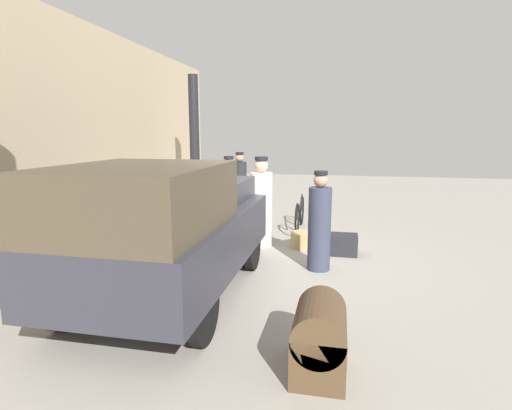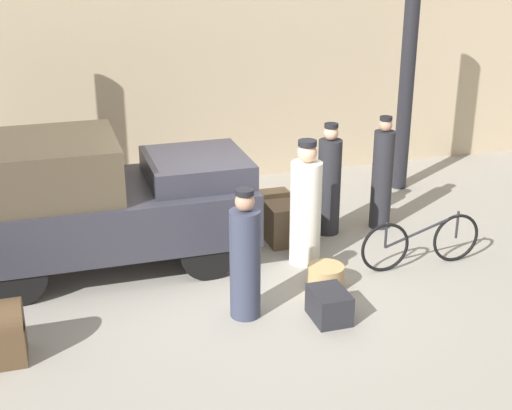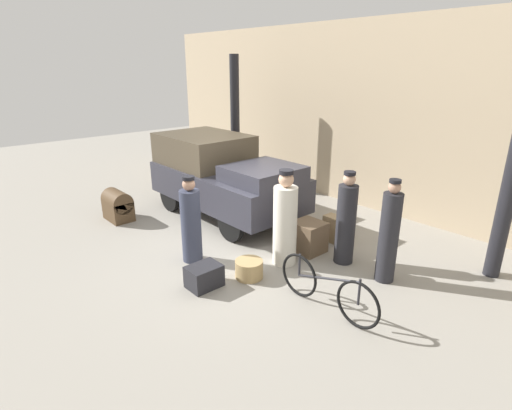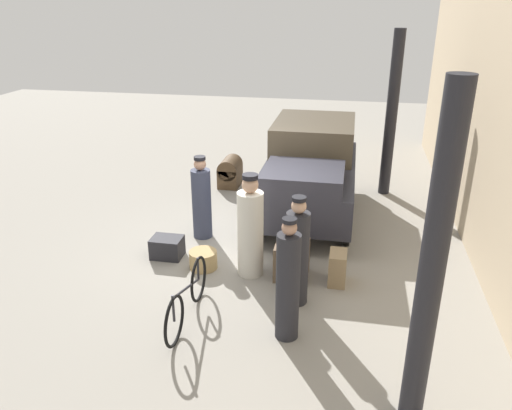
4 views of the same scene
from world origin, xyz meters
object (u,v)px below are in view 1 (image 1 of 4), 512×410
at_px(suitcase_small_leather, 193,228).
at_px(trunk_barrel_dark, 320,337).
at_px(conductor_in_dark_uniform, 229,199).
at_px(porter_with_bicycle, 319,225).
at_px(wicker_basket, 303,240).
at_px(porter_lifting_near_truck, 240,192).
at_px(porter_carrying_trunk, 261,206).
at_px(suitcase_black_upright, 227,229).
at_px(bicycle, 300,214).
at_px(trunk_umber_medium, 342,244).
at_px(truck, 168,226).

bearing_deg(suitcase_small_leather, trunk_barrel_dark, -145.94).
height_order(conductor_in_dark_uniform, porter_with_bicycle, conductor_in_dark_uniform).
height_order(wicker_basket, porter_lifting_near_truck, porter_lifting_near_truck).
xyz_separation_m(porter_lifting_near_truck, suitcase_small_leather, (-1.54, 0.62, -0.55)).
bearing_deg(porter_with_bicycle, porter_carrying_trunk, 44.56).
xyz_separation_m(wicker_basket, suitcase_small_leather, (0.05, 2.29, 0.12)).
height_order(porter_carrying_trunk, porter_with_bicycle, porter_carrying_trunk).
height_order(suitcase_small_leather, suitcase_black_upright, suitcase_black_upright).
bearing_deg(conductor_in_dark_uniform, suitcase_small_leather, 138.41).
bearing_deg(suitcase_black_upright, trunk_barrel_dark, -153.37).
xyz_separation_m(bicycle, porter_with_bicycle, (-2.69, -0.58, 0.38)).
xyz_separation_m(wicker_basket, conductor_in_dark_uniform, (0.72, 1.69, 0.64)).
height_order(bicycle, porter_with_bicycle, porter_with_bicycle).
height_order(trunk_umber_medium, suitcase_black_upright, suitcase_black_upright).
bearing_deg(suitcase_black_upright, conductor_in_dark_uniform, 12.20).
relative_size(bicycle, trunk_umber_medium, 3.29).
distance_m(porter_lifting_near_truck, trunk_barrel_dark, 6.12).
height_order(porter_lifting_near_truck, trunk_umber_medium, porter_lifting_near_truck).
bearing_deg(suitcase_black_upright, porter_with_bicycle, -122.17).
height_order(truck, trunk_barrel_dark, truck).
distance_m(bicycle, porter_with_bicycle, 2.78).
bearing_deg(suitcase_black_upright, porter_lifting_near_truck, 4.80).
distance_m(bicycle, wicker_basket, 1.53).
xyz_separation_m(porter_with_bicycle, trunk_barrel_dark, (-2.91, -0.16, -0.39)).
relative_size(porter_carrying_trunk, conductor_in_dark_uniform, 1.02).
xyz_separation_m(porter_carrying_trunk, suitcase_black_upright, (-0.03, 0.69, -0.50)).
relative_size(porter_with_bicycle, trunk_umber_medium, 2.97).
xyz_separation_m(porter_lifting_near_truck, trunk_umber_medium, (-1.86, -2.42, -0.64)).
height_order(trunk_umber_medium, trunk_barrel_dark, trunk_barrel_dark).
bearing_deg(suitcase_small_leather, conductor_in_dark_uniform, -41.59).
bearing_deg(trunk_barrel_dark, conductor_in_dark_uniform, 24.63).
xyz_separation_m(truck, trunk_barrel_dark, (-1.32, -2.07, -0.66)).
height_order(conductor_in_dark_uniform, porter_lifting_near_truck, porter_lifting_near_truck).
height_order(wicker_basket, porter_carrying_trunk, porter_carrying_trunk).
bearing_deg(conductor_in_dark_uniform, trunk_umber_medium, -112.03).
distance_m(porter_with_bicycle, suitcase_small_leather, 2.97).
distance_m(bicycle, conductor_in_dark_uniform, 1.72).
bearing_deg(conductor_in_dark_uniform, trunk_barrel_dark, -155.37).
bearing_deg(porter_with_bicycle, conductor_in_dark_uniform, 46.90).
bearing_deg(porter_lifting_near_truck, conductor_in_dark_uniform, 178.47).
relative_size(conductor_in_dark_uniform, porter_with_bicycle, 1.06).
height_order(porter_with_bicycle, trunk_umber_medium, porter_with_bicycle).
height_order(bicycle, trunk_barrel_dark, bicycle).
bearing_deg(wicker_basket, truck, 150.89).
bearing_deg(porter_with_bicycle, trunk_umber_medium, -22.45).
bearing_deg(porter_carrying_trunk, suitcase_black_upright, 92.24).
distance_m(bicycle, porter_carrying_trunk, 1.66).
xyz_separation_m(conductor_in_dark_uniform, suitcase_black_upright, (-0.73, -0.16, -0.49)).
bearing_deg(trunk_umber_medium, conductor_in_dark_uniform, 67.97).
bearing_deg(bicycle, trunk_umber_medium, -151.21).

